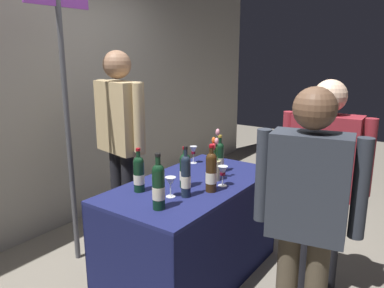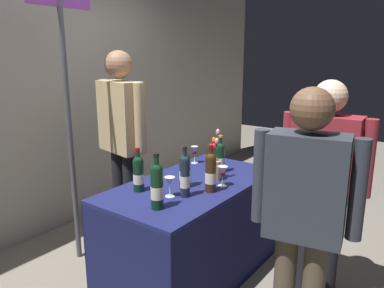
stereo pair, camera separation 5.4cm
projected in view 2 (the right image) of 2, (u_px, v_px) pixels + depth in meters
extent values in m
plane|color=gray|center=(192.00, 275.00, 3.00)|extent=(12.00, 12.00, 0.00)
cube|color=#9E998E|center=(53.00, 77.00, 3.61)|extent=(7.38, 0.12, 3.03)
cube|color=#191E51|center=(192.00, 184.00, 2.82)|extent=(1.44, 0.78, 0.02)
cube|color=#141942|center=(235.00, 246.00, 2.69)|extent=(1.44, 0.01, 0.77)
cube|color=#141942|center=(155.00, 219.00, 3.13)|extent=(1.44, 0.01, 0.77)
cube|color=#141942|center=(125.00, 274.00, 2.35)|extent=(0.01, 0.78, 0.77)
cube|color=#141942|center=(237.00, 203.00, 3.47)|extent=(0.01, 0.78, 0.77)
cylinder|color=#192333|center=(185.00, 179.00, 2.51)|extent=(0.07, 0.07, 0.26)
sphere|color=#192333|center=(185.00, 160.00, 2.48)|extent=(0.06, 0.06, 0.06)
cylinder|color=#192333|center=(185.00, 155.00, 2.47)|extent=(0.02, 0.02, 0.08)
cylinder|color=black|center=(185.00, 148.00, 2.46)|extent=(0.03, 0.03, 0.02)
cylinder|color=beige|center=(185.00, 181.00, 2.51)|extent=(0.07, 0.07, 0.08)
cylinder|color=black|center=(139.00, 176.00, 2.62)|extent=(0.08, 0.08, 0.22)
sphere|color=black|center=(138.00, 161.00, 2.59)|extent=(0.07, 0.07, 0.07)
cylinder|color=black|center=(138.00, 156.00, 2.58)|extent=(0.03, 0.03, 0.08)
cylinder|color=maroon|center=(138.00, 149.00, 2.57)|extent=(0.03, 0.03, 0.02)
cylinder|color=beige|center=(139.00, 179.00, 2.62)|extent=(0.08, 0.08, 0.07)
cylinder|color=#38230F|center=(211.00, 175.00, 2.60)|extent=(0.08, 0.08, 0.24)
sphere|color=#38230F|center=(211.00, 158.00, 2.58)|extent=(0.08, 0.08, 0.08)
cylinder|color=#38230F|center=(211.00, 153.00, 2.57)|extent=(0.03, 0.03, 0.08)
cylinder|color=maroon|center=(211.00, 146.00, 2.56)|extent=(0.04, 0.04, 0.02)
cylinder|color=beige|center=(211.00, 178.00, 2.61)|extent=(0.08, 0.08, 0.08)
cylinder|color=black|center=(185.00, 173.00, 2.70)|extent=(0.08, 0.08, 0.21)
sphere|color=black|center=(185.00, 159.00, 2.67)|extent=(0.08, 0.08, 0.08)
cylinder|color=black|center=(185.00, 154.00, 2.66)|extent=(0.03, 0.03, 0.07)
cylinder|color=maroon|center=(185.00, 148.00, 2.65)|extent=(0.04, 0.04, 0.02)
cylinder|color=beige|center=(185.00, 175.00, 2.70)|extent=(0.08, 0.08, 0.07)
cylinder|color=black|center=(157.00, 189.00, 2.31)|extent=(0.08, 0.08, 0.25)
sphere|color=black|center=(157.00, 170.00, 2.28)|extent=(0.08, 0.08, 0.08)
cylinder|color=black|center=(156.00, 163.00, 2.27)|extent=(0.03, 0.03, 0.09)
cylinder|color=black|center=(156.00, 155.00, 2.26)|extent=(0.04, 0.04, 0.02)
cylinder|color=beige|center=(157.00, 192.00, 2.32)|extent=(0.08, 0.08, 0.08)
cylinder|color=black|center=(220.00, 160.00, 3.04)|extent=(0.07, 0.07, 0.21)
sphere|color=black|center=(221.00, 147.00, 3.01)|extent=(0.07, 0.07, 0.07)
cylinder|color=black|center=(221.00, 142.00, 3.00)|extent=(0.03, 0.03, 0.08)
cylinder|color=#B7932D|center=(221.00, 136.00, 2.99)|extent=(0.03, 0.03, 0.02)
cylinder|color=beige|center=(220.00, 162.00, 3.04)|extent=(0.07, 0.07, 0.07)
cylinder|color=silver|center=(170.00, 196.00, 2.54)|extent=(0.07, 0.07, 0.00)
cylinder|color=silver|center=(170.00, 191.00, 2.53)|extent=(0.01, 0.01, 0.07)
cone|color=silver|center=(170.00, 181.00, 2.51)|extent=(0.07, 0.07, 0.06)
cylinder|color=silver|center=(222.00, 186.00, 2.74)|extent=(0.07, 0.07, 0.00)
cylinder|color=silver|center=(222.00, 181.00, 2.73)|extent=(0.01, 0.01, 0.07)
cone|color=silver|center=(223.00, 171.00, 2.71)|extent=(0.08, 0.08, 0.07)
cylinder|color=#590C19|center=(223.00, 174.00, 2.72)|extent=(0.04, 0.04, 0.02)
cylinder|color=silver|center=(195.00, 163.00, 3.31)|extent=(0.06, 0.06, 0.00)
cylinder|color=silver|center=(195.00, 159.00, 3.30)|extent=(0.01, 0.01, 0.08)
cone|color=silver|center=(195.00, 150.00, 3.28)|extent=(0.06, 0.06, 0.07)
cylinder|color=#590C19|center=(195.00, 153.00, 3.29)|extent=(0.04, 0.04, 0.02)
cylinder|color=tan|center=(215.00, 171.00, 2.85)|extent=(0.08, 0.08, 0.15)
cylinder|color=#38722D|center=(214.00, 158.00, 2.83)|extent=(0.04, 0.02, 0.19)
ellipsoid|color=red|center=(214.00, 147.00, 2.79)|extent=(0.03, 0.03, 0.05)
cylinder|color=#38722D|center=(218.00, 156.00, 2.83)|extent=(0.03, 0.01, 0.23)
ellipsoid|color=pink|center=(217.00, 141.00, 2.79)|extent=(0.03, 0.03, 0.05)
cylinder|color=#38722D|center=(216.00, 151.00, 2.82)|extent=(0.02, 0.03, 0.30)
ellipsoid|color=pink|center=(218.00, 132.00, 2.79)|extent=(0.03, 0.03, 0.05)
cylinder|color=#38722D|center=(216.00, 156.00, 2.83)|extent=(0.01, 0.04, 0.23)
ellipsoid|color=#E05B1E|center=(214.00, 140.00, 2.81)|extent=(0.03, 0.03, 0.05)
cylinder|color=#38722D|center=(213.00, 159.00, 2.84)|extent=(0.03, 0.02, 0.18)
ellipsoid|color=red|center=(211.00, 147.00, 2.81)|extent=(0.03, 0.03, 0.05)
cylinder|color=black|center=(119.00, 194.00, 3.54)|extent=(0.12, 0.12, 0.88)
cylinder|color=black|center=(130.00, 199.00, 3.41)|extent=(0.12, 0.12, 0.88)
cube|color=tan|center=(121.00, 117.00, 3.29)|extent=(0.30, 0.50, 0.62)
sphere|color=#8C664C|center=(119.00, 65.00, 3.18)|extent=(0.24, 0.24, 0.24)
cylinder|color=tan|center=(105.00, 110.00, 3.49)|extent=(0.08, 0.08, 0.57)
cylinder|color=tan|center=(139.00, 118.00, 3.09)|extent=(0.08, 0.08, 0.57)
cube|color=#2D333D|center=(306.00, 187.00, 1.92)|extent=(0.28, 0.43, 0.56)
sphere|color=brown|center=(312.00, 109.00, 1.82)|extent=(0.22, 0.22, 0.22)
cylinder|color=#2D333D|center=(358.00, 190.00, 1.81)|extent=(0.08, 0.08, 0.52)
cylinder|color=#2D333D|center=(260.00, 176.00, 2.02)|extent=(0.08, 0.08, 0.52)
cylinder|color=black|center=(330.00, 250.00, 2.62)|extent=(0.12, 0.12, 0.79)
cylinder|color=black|center=(305.00, 243.00, 2.71)|extent=(0.12, 0.12, 0.79)
cube|color=maroon|center=(325.00, 156.00, 2.51)|extent=(0.23, 0.45, 0.56)
sphere|color=beige|center=(331.00, 96.00, 2.41)|extent=(0.22, 0.22, 0.22)
cylinder|color=maroon|center=(368.00, 159.00, 2.36)|extent=(0.08, 0.08, 0.51)
cylinder|color=maroon|center=(288.00, 148.00, 2.64)|extent=(0.08, 0.08, 0.51)
cylinder|color=#47474C|center=(69.00, 128.00, 3.01)|extent=(0.04, 0.04, 2.30)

